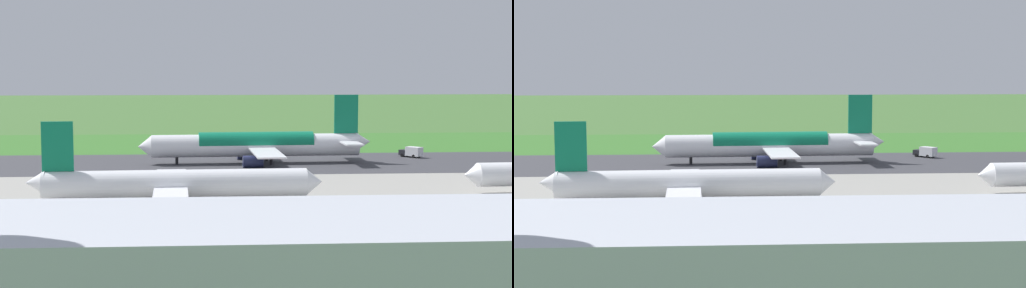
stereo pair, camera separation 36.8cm
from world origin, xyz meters
TOP-DOWN VIEW (x-y plane):
  - ground_plane at (0.00, 0.00)m, footprint 800.00×800.00m
  - runway_asphalt at (0.00, 0.00)m, footprint 600.00×38.44m
  - apron_concrete at (0.00, 51.76)m, footprint 440.00×110.00m
  - grass_verge_foreground at (0.00, -36.81)m, footprint 600.00×80.00m
  - airliner_main at (-0.52, -0.02)m, footprint 54.10×44.21m
  - airliner_parked_mid at (16.61, 54.55)m, footprint 47.70×38.98m
  - terminal_building at (-12.25, 121.76)m, footprint 144.76×18.75m
  - service_truck_baggage at (-39.12, -8.90)m, footprint 5.42×5.91m
  - service_car_followme at (-2.90, 26.70)m, footprint 2.11×4.29m
  - no_stopping_sign at (0.01, -36.80)m, footprint 0.60×0.10m
  - traffic_cone_orange at (3.23, -37.25)m, footprint 0.40×0.40m

SIDE VIEW (x-z plane):
  - ground_plane at x=0.00m, z-range 0.00..0.00m
  - grass_verge_foreground at x=0.00m, z-range 0.00..0.04m
  - apron_concrete at x=0.00m, z-range 0.00..0.05m
  - runway_asphalt at x=0.00m, z-range 0.00..0.06m
  - traffic_cone_orange at x=3.23m, z-range 0.00..0.55m
  - service_car_followme at x=-2.90m, z-range 0.03..1.65m
  - service_truck_baggage at x=-39.12m, z-range 0.08..2.73m
  - no_stopping_sign at x=0.01m, z-range 0.26..3.25m
  - airliner_parked_mid at x=16.61m, z-range -3.16..10.77m
  - airliner_main at x=-0.52m, z-range -3.59..12.29m
  - terminal_building at x=-12.25m, z-range -10.48..22.51m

